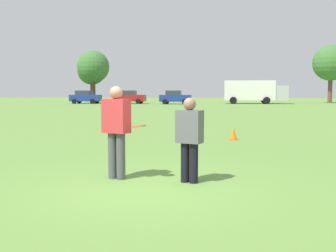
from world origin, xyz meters
name	(u,v)px	position (x,y,z in m)	size (l,w,h in m)	color
ground_plane	(145,187)	(0.00, 0.00, 0.00)	(195.01, 195.01, 0.00)	#608C3D
player_thrower	(116,127)	(-0.66, 0.58, 1.02)	(0.57, 0.45, 1.82)	#4C4C51
player_defender	(190,135)	(0.78, 0.42, 0.89)	(0.54, 0.42, 1.60)	black
frisbee	(139,126)	(-0.19, 0.51, 1.05)	(0.27, 0.27, 0.08)	#E54C33
traffic_cone	(233,133)	(1.89, 7.20, 0.23)	(0.32, 0.32, 0.48)	#D8590C
parked_car_near_left	(85,97)	(-16.84, 46.70, 0.92)	(4.22, 2.26, 1.82)	navy
parked_car_mid_left	(130,97)	(-10.57, 47.15, 0.92)	(4.22, 2.26, 1.82)	maroon
parked_car_center	(175,97)	(-4.16, 46.10, 0.92)	(4.22, 2.26, 1.82)	navy
box_truck	(254,91)	(6.50, 48.80, 1.75)	(8.53, 3.09, 3.18)	white
tree_west_oak	(92,70)	(-17.35, 51.43, 4.84)	(4.33, 4.33, 7.03)	brown
tree_west_maple	(93,67)	(-16.66, 50.03, 5.28)	(4.73, 4.73, 7.68)	brown
tree_center_elm	(331,63)	(17.88, 53.61, 5.82)	(5.20, 5.20, 8.46)	brown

